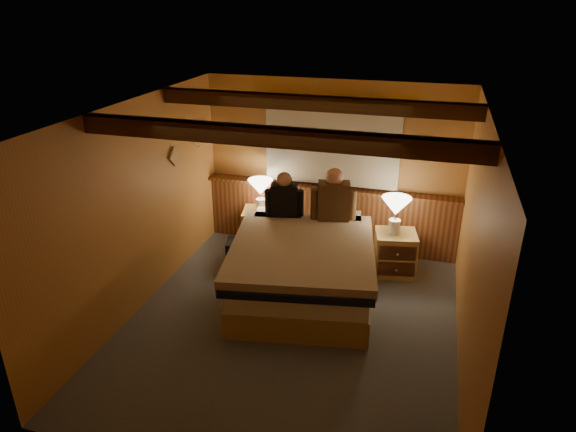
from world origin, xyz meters
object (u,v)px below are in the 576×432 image
at_px(bed, 303,267).
at_px(person_right, 334,198).
at_px(nightstand_right, 395,253).
at_px(nightstand_left, 262,229).
at_px(lamp_right, 396,208).
at_px(duffel_bag, 246,251).
at_px(person_left, 284,198).
at_px(lamp_left, 261,189).

relative_size(bed, person_right, 3.30).
relative_size(nightstand_right, person_right, 0.84).
distance_m(nightstand_left, lamp_right, 2.01).
bearing_deg(duffel_bag, bed, -46.47).
bearing_deg(person_left, duffel_bag, 178.91).
bearing_deg(nightstand_left, duffel_bag, -108.50).
distance_m(nightstand_right, duffel_bag, 2.01).
xyz_separation_m(bed, lamp_right, (0.99, 0.85, 0.54)).
bearing_deg(lamp_right, nightstand_right, -0.13).
bearing_deg(bed, person_right, 64.58).
xyz_separation_m(lamp_left, duffel_bag, (-0.05, -0.50, -0.73)).
relative_size(nightstand_right, person_left, 0.97).
relative_size(lamp_right, person_left, 0.79).
relative_size(bed, nightstand_right, 3.94).
relative_size(person_left, duffel_bag, 1.05).
relative_size(nightstand_right, lamp_right, 1.22).
relative_size(nightstand_right, lamp_left, 1.30).
bearing_deg(lamp_left, lamp_right, -7.02).
bearing_deg(bed, person_left, 112.33).
bearing_deg(duffel_bag, nightstand_right, -7.38).
distance_m(person_right, duffel_bag, 1.44).
xyz_separation_m(nightstand_left, person_right, (1.11, -0.33, 0.72)).
height_order(bed, nightstand_left, bed).
bearing_deg(duffel_bag, lamp_left, 69.05).
distance_m(lamp_left, duffel_bag, 0.89).
bearing_deg(lamp_left, person_left, -39.93).
distance_m(nightstand_left, duffel_bag, 0.51).
bearing_deg(duffel_bag, lamp_right, -7.23).
distance_m(nightstand_left, person_right, 1.36).
distance_m(nightstand_left, nightstand_right, 1.94).
height_order(nightstand_right, person_right, person_right).
relative_size(bed, lamp_right, 4.80).
xyz_separation_m(bed, nightstand_left, (-0.90, 1.08, -0.09)).
height_order(bed, lamp_left, lamp_left).
bearing_deg(nightstand_right, lamp_right, 168.86).
relative_size(bed, duffel_bag, 3.99).
height_order(lamp_left, duffel_bag, lamp_left).
distance_m(lamp_right, person_right, 0.80).
height_order(person_left, person_right, person_right).
bearing_deg(person_right, lamp_left, 150.29).
bearing_deg(person_right, person_left, 171.76).
bearing_deg(nightstand_left, person_right, -28.84).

